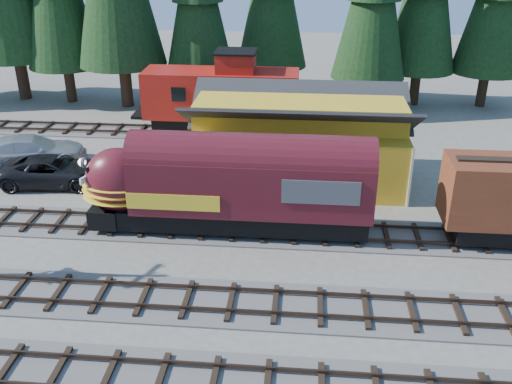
# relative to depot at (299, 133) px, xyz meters

# --- Properties ---
(ground) EXTENTS (120.00, 120.00, 0.00)m
(ground) POSITION_rel_depot_xyz_m (0.00, -10.50, -2.96)
(ground) COLOR #6B665B
(ground) RESTS_ON ground
(track_siding) EXTENTS (68.00, 3.20, 0.33)m
(track_siding) POSITION_rel_depot_xyz_m (10.00, -6.50, -2.90)
(track_siding) COLOR #4C4947
(track_siding) RESTS_ON ground
(track_spur) EXTENTS (32.00, 3.20, 0.33)m
(track_spur) POSITION_rel_depot_xyz_m (-10.00, 7.50, -2.90)
(track_spur) COLOR #4C4947
(track_spur) RESTS_ON ground
(depot) EXTENTS (12.80, 7.00, 5.30)m
(depot) POSITION_rel_depot_xyz_m (0.00, 0.00, 0.00)
(depot) COLOR gold
(depot) RESTS_ON ground
(locomotive) EXTENTS (14.22, 2.83, 3.87)m
(locomotive) POSITION_rel_depot_xyz_m (-3.62, -6.50, -0.66)
(locomotive) COLOR black
(locomotive) RESTS_ON ground
(caboose) EXTENTS (10.77, 3.12, 5.60)m
(caboose) POSITION_rel_depot_xyz_m (-5.56, 7.50, -0.21)
(caboose) COLOR black
(caboose) RESTS_ON ground
(pickup_truck_a) EXTENTS (6.34, 3.36, 1.70)m
(pickup_truck_a) POSITION_rel_depot_xyz_m (-14.19, -1.91, -2.11)
(pickup_truck_a) COLOR black
(pickup_truck_a) RESTS_ON ground
(pickup_truck_b) EXTENTS (7.28, 4.92, 1.96)m
(pickup_truck_b) POSITION_rel_depot_xyz_m (-16.74, 0.67, -1.98)
(pickup_truck_b) COLOR #ACAEB4
(pickup_truck_b) RESTS_ON ground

